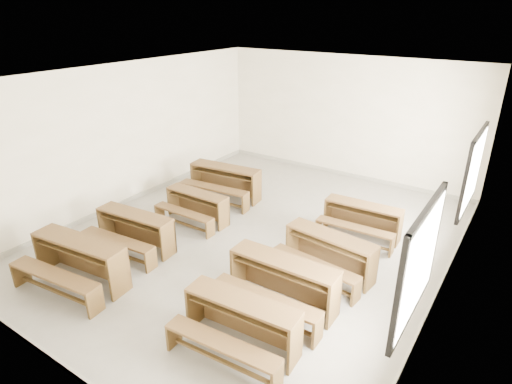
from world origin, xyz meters
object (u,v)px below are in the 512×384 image
Objects in this scene: desk_set_0 at (78,259)px; desk_set_7 at (362,218)px; desk_set_2 at (196,205)px; desk_set_6 at (329,252)px; desk_set_4 at (240,321)px; desk_set_1 at (134,229)px; desk_set_3 at (224,180)px; desk_set_5 at (282,280)px.

desk_set_0 is 1.18× the size of desk_set_7.
desk_set_0 is at bearing -92.39° from desk_set_2.
desk_set_4 is at bearing -89.45° from desk_set_6.
desk_set_0 is at bearing -178.37° from desk_set_4.
desk_set_0 is 1.10× the size of desk_set_1.
desk_set_2 is 1.34m from desk_set_3.
desk_set_1 is at bearing -98.03° from desk_set_2.
desk_set_5 is at bearing 17.61° from desk_set_0.
desk_set_0 is at bearing -94.33° from desk_set_3.
desk_set_4 is at bearing -40.14° from desk_set_2.
desk_set_2 is at bearing 81.36° from desk_set_0.
desk_set_0 reaches higher than desk_set_2.
desk_set_1 is at bearing 88.16° from desk_set_0.
desk_set_3 is (-0.14, 4.13, -0.00)m from desk_set_0.
desk_set_6 is (3.33, 2.58, -0.04)m from desk_set_0.
desk_set_0 is 1.08× the size of desk_set_6.
desk_set_4 is at bearing -95.73° from desk_set_7.
desk_set_5 is at bearing -94.22° from desk_set_6.
desk_set_0 reaches higher than desk_set_5.
desk_set_6 reaches higher than desk_set_2.
desk_set_1 is at bearing 159.09° from desk_set_4.
desk_set_2 is at bearing -177.87° from desk_set_6.
desk_set_1 is 0.96× the size of desk_set_5.
desk_set_0 is at bearing -135.97° from desk_set_6.
desk_set_4 reaches higher than desk_set_2.
desk_set_1 is 3.67m from desk_set_6.
desk_set_0 reaches higher than desk_set_1.
desk_set_3 is 1.08× the size of desk_set_6.
desk_set_5 reaches higher than desk_set_2.
desk_set_3 is at bearing 126.37° from desk_set_4.
desk_set_7 is (0.22, 3.86, -0.03)m from desk_set_4.
desk_set_3 is at bearing 100.79° from desk_set_2.
desk_set_4 is 1.08m from desk_set_5.
desk_set_0 is 1.05× the size of desk_set_5.
desk_set_7 is (3.32, 4.16, -0.06)m from desk_set_0.
desk_set_1 is 4.47m from desk_set_7.
desk_set_0 reaches higher than desk_set_6.
desk_set_0 is 1.00× the size of desk_set_3.
desk_set_5 is at bearing -96.87° from desk_set_7.
desk_set_6 is (0.22, 1.20, -0.03)m from desk_set_5.
desk_set_1 reaches higher than desk_set_7.
desk_set_3 is (-0.04, 2.85, 0.04)m from desk_set_1.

